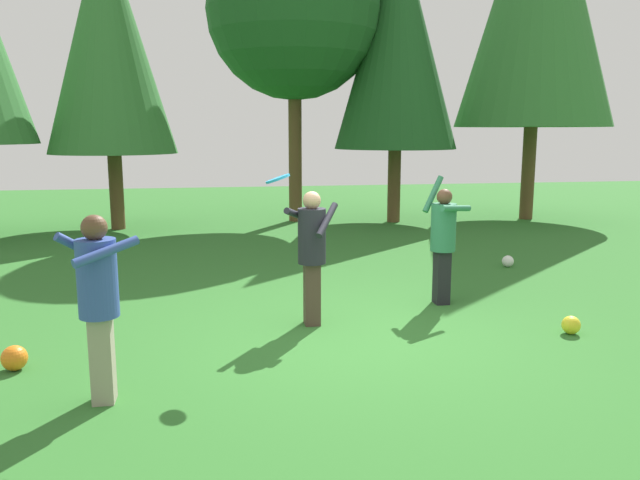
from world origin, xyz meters
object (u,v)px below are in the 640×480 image
(ball_yellow, at_px, (571,325))
(tree_left, at_px, (108,39))
(person_bystander, at_px, (312,247))
(person_catcher, at_px, (98,293))
(frisbee, at_px, (278,179))
(tree_right, at_px, (397,38))
(person_thrower, at_px, (443,236))
(tree_center, at_px, (294,11))
(ball_white, at_px, (508,261))
(ball_orange, at_px, (14,358))

(ball_yellow, distance_m, tree_left, 12.05)
(person_bystander, bearing_deg, person_catcher, -14.99)
(person_bystander, bearing_deg, frisbee, 0.00)
(person_catcher, relative_size, tree_left, 0.23)
(tree_left, xyz_separation_m, tree_right, (6.98, 0.04, 0.19))
(person_thrower, distance_m, frisbee, 2.89)
(tree_left, bearing_deg, tree_center, 8.24)
(person_thrower, distance_m, tree_center, 9.47)
(person_catcher, xyz_separation_m, tree_right, (5.67, 10.26, 3.67))
(person_catcher, xyz_separation_m, ball_white, (6.08, 4.56, -0.89))
(ball_orange, height_order, tree_center, tree_center)
(person_bystander, height_order, tree_center, tree_center)
(ball_white, bearing_deg, person_thrower, -134.53)
(person_thrower, distance_m, person_bystander, 2.01)
(person_bystander, relative_size, frisbee, 5.38)
(tree_center, xyz_separation_m, tree_right, (2.52, -0.60, -0.67))
(ball_orange, relative_size, tree_center, 0.03)
(person_bystander, xyz_separation_m, ball_yellow, (2.95, -0.89, -0.87))
(frisbee, bearing_deg, person_thrower, 29.33)
(person_bystander, distance_m, frisbee, 1.24)
(person_bystander, xyz_separation_m, ball_white, (3.92, 2.66, -0.87))
(frisbee, bearing_deg, ball_orange, -174.39)
(person_catcher, distance_m, ball_orange, 1.61)
(person_thrower, relative_size, person_catcher, 1.05)
(person_bystander, bearing_deg, person_thrower, 141.94)
(person_thrower, xyz_separation_m, ball_white, (2.00, 2.04, -0.84))
(frisbee, relative_size, tree_right, 0.04)
(ball_white, bearing_deg, person_catcher, -143.14)
(person_catcher, bearing_deg, person_thrower, -3.23)
(ball_yellow, bearing_deg, person_bystander, 163.17)
(person_catcher, height_order, frisbee, frisbee)
(person_catcher, bearing_deg, tree_center, 38.87)
(person_catcher, bearing_deg, frisbee, 0.00)
(tree_center, bearing_deg, ball_orange, -112.67)
(person_thrower, height_order, frisbee, frisbee)
(person_thrower, distance_m, tree_right, 8.73)
(ball_white, height_order, ball_yellow, ball_yellow)
(person_catcher, height_order, ball_white, person_catcher)
(person_thrower, xyz_separation_m, ball_yellow, (1.04, -1.52, -0.84))
(tree_center, bearing_deg, tree_left, -171.76)
(person_thrower, height_order, ball_orange, person_thrower)
(tree_left, bearing_deg, person_catcher, -82.71)
(frisbee, distance_m, tree_center, 10.39)
(tree_center, bearing_deg, person_thrower, -83.68)
(frisbee, bearing_deg, ball_yellow, -2.91)
(ball_orange, height_order, tree_right, tree_right)
(ball_orange, bearing_deg, person_catcher, -42.13)
(person_catcher, distance_m, person_bystander, 2.87)
(person_thrower, relative_size, tree_center, 0.23)
(person_thrower, height_order, tree_left, tree_left)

